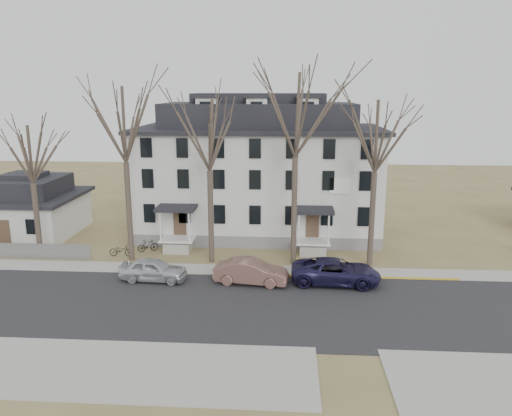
# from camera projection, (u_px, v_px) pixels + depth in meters

# --- Properties ---
(ground) EXTENTS (120.00, 120.00, 0.00)m
(ground) POSITION_uv_depth(u_px,v_px,m) (276.00, 324.00, 26.96)
(ground) COLOR olive
(ground) RESTS_ON ground
(main_road) EXTENTS (120.00, 10.00, 0.04)m
(main_road) POSITION_uv_depth(u_px,v_px,m) (277.00, 308.00, 28.91)
(main_road) COLOR #27272A
(main_road) RESTS_ON ground
(far_sidewalk) EXTENTS (120.00, 2.00, 0.08)m
(far_sidewalk) POSITION_uv_depth(u_px,v_px,m) (279.00, 272.00, 34.73)
(far_sidewalk) COLOR #A09F97
(far_sidewalk) RESTS_ON ground
(near_sidewalk_left) EXTENTS (20.00, 5.00, 0.08)m
(near_sidewalk_left) POSITION_uv_depth(u_px,v_px,m) (97.00, 369.00, 22.62)
(near_sidewalk_left) COLOR #A09F97
(near_sidewalk_left) RESTS_ON ground
(yellow_curb) EXTENTS (14.00, 0.25, 0.06)m
(yellow_curb) POSITION_uv_depth(u_px,v_px,m) (353.00, 278.00, 33.54)
(yellow_curb) COLOR gold
(yellow_curb) RESTS_ON ground
(boarding_house) EXTENTS (20.80, 12.36, 12.05)m
(boarding_house) POSITION_uv_depth(u_px,v_px,m) (259.00, 172.00, 43.27)
(boarding_house) COLOR slate
(boarding_house) RESTS_ON ground
(small_house) EXTENTS (8.70, 8.70, 5.00)m
(small_house) POSITION_uv_depth(u_px,v_px,m) (28.00, 209.00, 43.36)
(small_house) COLOR silver
(small_house) RESTS_ON ground
(fence) EXTENTS (14.00, 0.06, 1.20)m
(fence) POSITION_uv_depth(u_px,v_px,m) (0.00, 258.00, 37.51)
(fence) COLOR gray
(fence) RESTS_ON ground
(tree_far_left) EXTENTS (8.40, 8.40, 13.72)m
(tree_far_left) POSITION_uv_depth(u_px,v_px,m) (123.00, 119.00, 34.77)
(tree_far_left) COLOR #473B31
(tree_far_left) RESTS_ON ground
(tree_mid_left) EXTENTS (7.80, 7.80, 12.74)m
(tree_mid_left) POSITION_uv_depth(u_px,v_px,m) (209.00, 130.00, 34.56)
(tree_mid_left) COLOR #473B31
(tree_mid_left) RESTS_ON ground
(tree_center) EXTENTS (9.00, 9.00, 14.70)m
(tree_center) POSITION_uv_depth(u_px,v_px,m) (296.00, 109.00, 33.84)
(tree_center) COLOR #473B31
(tree_center) RESTS_ON ground
(tree_mid_right) EXTENTS (7.80, 7.80, 12.74)m
(tree_mid_right) POSITION_uv_depth(u_px,v_px,m) (377.00, 131.00, 33.83)
(tree_mid_right) COLOR #473B31
(tree_mid_right) RESTS_ON ground
(tree_bungalow) EXTENTS (6.60, 6.60, 10.78)m
(tree_bungalow) POSITION_uv_depth(u_px,v_px,m) (30.00, 150.00, 35.73)
(tree_bungalow) COLOR #473B31
(tree_bungalow) RESTS_ON ground
(car_silver) EXTENTS (4.53, 2.06, 1.51)m
(car_silver) POSITION_uv_depth(u_px,v_px,m) (153.00, 270.00, 32.91)
(car_silver) COLOR silver
(car_silver) RESTS_ON ground
(car_tan) EXTENTS (4.95, 2.24, 1.58)m
(car_tan) POSITION_uv_depth(u_px,v_px,m) (251.00, 272.00, 32.40)
(car_tan) COLOR brown
(car_tan) RESTS_ON ground
(car_navy) EXTENTS (5.92, 3.02, 1.60)m
(car_navy) POSITION_uv_depth(u_px,v_px,m) (336.00, 272.00, 32.41)
(car_navy) COLOR #1D193D
(car_navy) RESTS_ON ground
(bicycle_left) EXTENTS (1.79, 0.62, 0.94)m
(bicycle_left) POSITION_uv_depth(u_px,v_px,m) (121.00, 251.00, 37.72)
(bicycle_left) COLOR black
(bicycle_left) RESTS_ON ground
(bicycle_right) EXTENTS (1.65, 1.14, 0.97)m
(bicycle_right) POSITION_uv_depth(u_px,v_px,m) (148.00, 246.00, 38.82)
(bicycle_right) COLOR black
(bicycle_right) RESTS_ON ground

